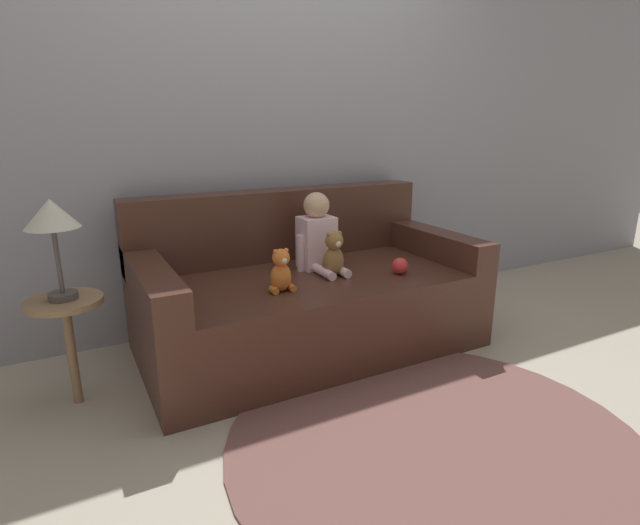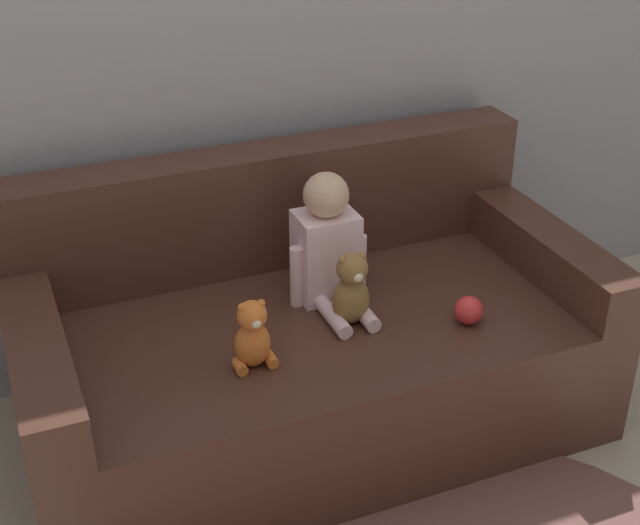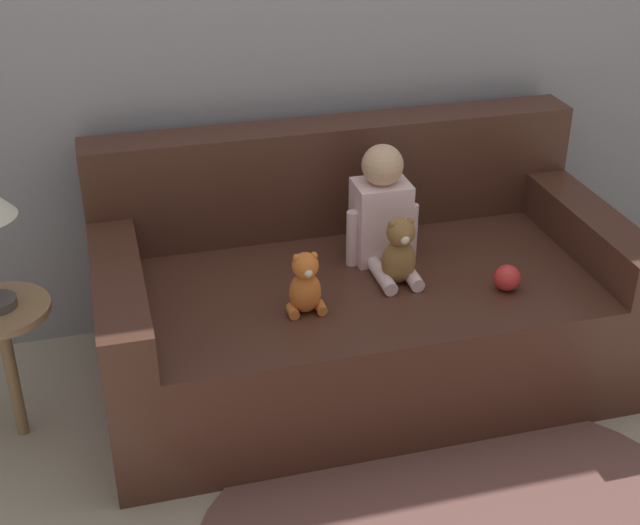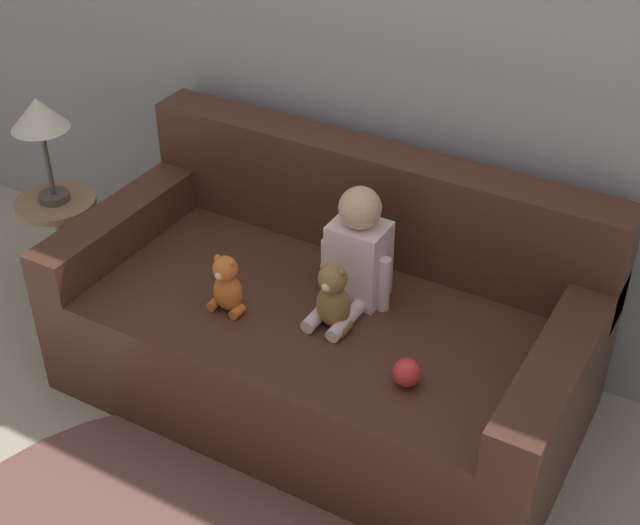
{
  "view_description": "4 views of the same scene",
  "coord_description": "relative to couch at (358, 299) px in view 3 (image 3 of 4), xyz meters",
  "views": [
    {
      "loc": [
        -1.18,
        -2.33,
        1.24
      ],
      "look_at": [
        0.01,
        -0.09,
        0.52
      ],
      "focal_mm": 28.0,
      "sensor_mm": 36.0,
      "label": 1
    },
    {
      "loc": [
        -0.88,
        -2.22,
        1.94
      ],
      "look_at": [
        0.02,
        -0.03,
        0.63
      ],
      "focal_mm": 50.0,
      "sensor_mm": 36.0,
      "label": 2
    },
    {
      "loc": [
        -0.85,
        -2.57,
        1.97
      ],
      "look_at": [
        -0.17,
        -0.05,
        0.53
      ],
      "focal_mm": 50.0,
      "sensor_mm": 36.0,
      "label": 3
    },
    {
      "loc": [
        1.21,
        -2.14,
        2.3
      ],
      "look_at": [
        0.03,
        -0.07,
        0.65
      ],
      "focal_mm": 50.0,
      "sensor_mm": 36.0,
      "label": 4
    }
  ],
  "objects": [
    {
      "name": "couch",
      "position": [
        0.0,
        0.0,
        0.0
      ],
      "size": [
        1.83,
        0.96,
        0.85
      ],
      "color": "#47281E",
      "rests_on": "ground_plane"
    },
    {
      "name": "ground_plane",
      "position": [
        0.0,
        -0.06,
        -0.29
      ],
      "size": [
        12.0,
        12.0,
        0.0
      ],
      "primitive_type": "plane",
      "color": "#B7AD99"
    },
    {
      "name": "teddy_bear_brown",
      "position": [
        0.09,
        -0.15,
        0.25
      ],
      "size": [
        0.14,
        0.11,
        0.24
      ],
      "color": "olive",
      "rests_on": "couch"
    },
    {
      "name": "person_baby",
      "position": [
        0.09,
        0.02,
        0.32
      ],
      "size": [
        0.26,
        0.35,
        0.43
      ],
      "color": "silver",
      "rests_on": "couch"
    },
    {
      "name": "toy_ball",
      "position": [
        0.43,
        -0.29,
        0.18
      ],
      "size": [
        0.09,
        0.09,
        0.09
      ],
      "color": "red",
      "rests_on": "couch"
    },
    {
      "name": "plush_toy_side",
      "position": [
        -0.26,
        -0.25,
        0.24
      ],
      "size": [
        0.13,
        0.1,
        0.22
      ],
      "color": "orange",
      "rests_on": "couch"
    }
  ]
}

